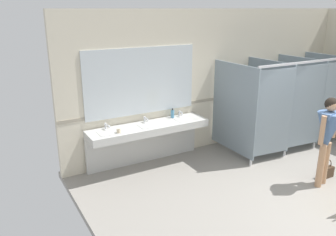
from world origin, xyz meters
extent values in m
cube|color=gray|center=(0.00, 0.00, -0.05)|extent=(7.07, 6.13, 0.10)
cube|color=beige|center=(0.00, 2.83, 1.46)|extent=(7.07, 0.12, 2.92)
cube|color=#9E937F|center=(0.00, 2.76, 1.05)|extent=(7.07, 0.01, 0.06)
cube|color=silver|center=(-1.92, 2.47, 0.77)|extent=(2.35, 0.56, 0.14)
cube|color=silver|center=(-1.92, 2.71, 0.35)|extent=(2.35, 0.08, 0.70)
cube|color=beige|center=(-2.70, 2.44, 0.79)|extent=(0.42, 0.31, 0.11)
cylinder|color=silver|center=(-2.70, 2.66, 0.89)|extent=(0.04, 0.04, 0.11)
cylinder|color=silver|center=(-2.70, 2.60, 0.94)|extent=(0.03, 0.11, 0.03)
sphere|color=silver|center=(-2.63, 2.67, 0.87)|extent=(0.04, 0.04, 0.04)
cube|color=beige|center=(-1.92, 2.44, 0.79)|extent=(0.42, 0.31, 0.11)
cylinder|color=silver|center=(-1.92, 2.66, 0.89)|extent=(0.04, 0.04, 0.11)
cylinder|color=silver|center=(-1.92, 2.60, 0.94)|extent=(0.03, 0.11, 0.03)
sphere|color=silver|center=(-1.85, 2.67, 0.87)|extent=(0.04, 0.04, 0.04)
cube|color=beige|center=(-1.13, 2.44, 0.79)|extent=(0.42, 0.31, 0.11)
cylinder|color=silver|center=(-1.13, 2.66, 0.89)|extent=(0.04, 0.04, 0.11)
cylinder|color=silver|center=(-1.13, 2.60, 0.94)|extent=(0.03, 0.11, 0.03)
sphere|color=silver|center=(-1.06, 2.67, 0.87)|extent=(0.04, 0.04, 0.04)
cube|color=silver|center=(-1.92, 2.75, 1.62)|extent=(2.25, 0.02, 1.26)
cube|color=gray|center=(-0.20, 2.09, 1.01)|extent=(0.03, 1.31, 1.79)
cylinder|color=silver|center=(-0.20, 1.50, 0.06)|extent=(0.05, 0.05, 0.12)
cube|color=gray|center=(0.72, 2.09, 1.01)|extent=(0.03, 1.31, 1.79)
cylinder|color=silver|center=(0.72, 1.50, 0.06)|extent=(0.05, 0.05, 0.12)
cube|color=gray|center=(1.64, 2.09, 1.01)|extent=(0.03, 1.31, 1.79)
cylinder|color=silver|center=(1.64, 1.50, 0.06)|extent=(0.05, 0.05, 0.12)
cube|color=gray|center=(2.56, 2.09, 1.01)|extent=(0.03, 1.31, 1.79)
cube|color=gray|center=(0.26, 1.47, 1.01)|extent=(0.84, 0.11, 1.69)
cube|color=gray|center=(1.18, 1.47, 1.01)|extent=(0.84, 0.10, 1.69)
cube|color=gray|center=(2.10, 1.47, 1.01)|extent=(0.84, 0.03, 1.69)
cube|color=#B7BABF|center=(1.18, 1.47, 1.93)|extent=(2.82, 0.04, 0.04)
cylinder|color=tan|center=(0.41, 0.35, 0.38)|extent=(0.11, 0.11, 0.76)
cylinder|color=tan|center=(0.24, 0.30, 0.38)|extent=(0.11, 0.11, 0.76)
cone|color=#4C6B99|center=(0.32, 0.33, 0.97)|extent=(0.48, 0.48, 0.66)
cube|color=#4C6B99|center=(0.32, 0.33, 1.27)|extent=(0.44, 0.25, 0.10)
cylinder|color=tan|center=(0.55, 0.38, 1.06)|extent=(0.08, 0.08, 0.49)
cylinder|color=tan|center=(0.09, 0.27, 1.06)|extent=(0.08, 0.08, 0.49)
sphere|color=tan|center=(0.32, 0.33, 1.44)|extent=(0.21, 0.21, 0.21)
sphere|color=black|center=(0.32, 0.34, 1.45)|extent=(0.21, 0.21, 0.21)
cube|color=#3F2D1E|center=(0.64, 0.45, 0.10)|extent=(0.29, 0.11, 0.20)
torus|color=#3F2D1E|center=(0.64, 0.45, 0.24)|extent=(0.22, 0.02, 0.22)
cylinder|color=teal|center=(-1.31, 2.63, 0.91)|extent=(0.07, 0.07, 0.16)
cylinder|color=black|center=(-1.31, 2.63, 1.01)|extent=(0.03, 0.03, 0.04)
cylinder|color=beige|center=(-2.58, 2.33, 0.88)|extent=(0.07, 0.07, 0.08)
camera|label=1|loc=(-4.61, -3.02, 2.93)|focal=36.75mm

